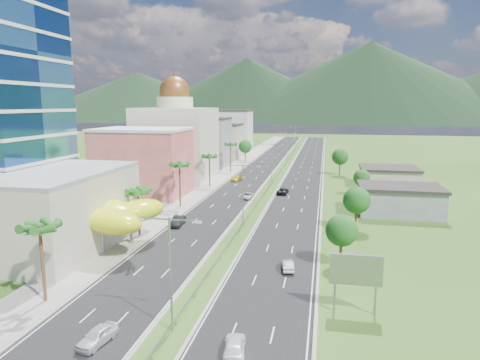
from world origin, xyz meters
The scene contains 39 objects.
ground centered at (0.00, 0.00, 0.00)m, with size 500.00×500.00×0.00m, color #2D5119.
road_left centered at (-7.50, 90.00, 0.02)m, with size 11.00×260.00×0.04m, color black.
road_right centered at (7.50, 90.00, 0.02)m, with size 11.00×260.00×0.04m, color black.
sidewalk_left centered at (-17.00, 90.00, 0.06)m, with size 7.00×260.00×0.12m, color gray.
median_guardrail centered at (0.00, 71.99, 0.62)m, with size 0.10×216.06×0.76m.
streetlight_median_a centered at (0.00, -25.00, 6.75)m, with size 6.04×0.25×11.00m.
streetlight_median_b centered at (0.00, 10.00, 6.75)m, with size 6.04×0.25×11.00m.
streetlight_median_c centered at (0.00, 50.00, 6.75)m, with size 6.04×0.25×11.00m.
streetlight_median_d centered at (0.00, 95.00, 6.75)m, with size 6.04×0.25×11.00m.
streetlight_median_e centered at (0.00, 140.00, 6.75)m, with size 6.04×0.25×11.00m.
mall_podium centered at (-32.00, -6.00, 5.50)m, with size 30.00×24.00×11.00m, color #ACA18E.
lime_canopy centered at (-20.00, -4.00, 4.99)m, with size 18.00×15.00×7.40m.
pink_shophouse centered at (-28.00, 32.00, 7.50)m, with size 20.00×15.00×15.00m, color #C04F50.
domed_building centered at (-28.00, 55.00, 11.35)m, with size 20.00×20.00×28.70m.
midrise_grey centered at (-27.00, 80.00, 8.00)m, with size 16.00×15.00×16.00m, color slate.
midrise_beige centered at (-27.00, 102.00, 6.50)m, with size 16.00×15.00×13.00m, color #ACA18E.
midrise_white centered at (-27.00, 125.00, 9.00)m, with size 16.00×15.00×18.00m, color silver.
billboard centered at (17.00, -18.00, 4.42)m, with size 5.20×0.35×6.20m.
shed_near centered at (28.00, 25.00, 2.50)m, with size 15.00×10.00×5.00m, color slate.
shed_far centered at (30.00, 55.00, 2.20)m, with size 14.00×12.00×4.40m, color #ACA18E.
palm_tree_a centered at (-15.50, -22.00, 8.02)m, with size 3.60×3.60×9.10m.
palm_tree_b centered at (-15.50, 2.00, 7.06)m, with size 3.60×3.60×8.10m.
palm_tree_c centered at (-15.50, 22.00, 8.50)m, with size 3.60×3.60×9.60m.
palm_tree_d centered at (-15.50, 45.00, 7.54)m, with size 3.60×3.60×8.60m.
palm_tree_e centered at (-15.50, 70.00, 8.31)m, with size 3.60×3.60×9.40m.
leafy_tree_lfar centered at (-15.50, 95.00, 5.58)m, with size 4.90×4.90×8.05m.
leafy_tree_ra centered at (16.00, -5.00, 4.78)m, with size 4.20×4.20×6.90m.
leafy_tree_rb centered at (19.00, 12.00, 5.18)m, with size 4.55×4.55×7.47m.
leafy_tree_rc centered at (22.00, 40.00, 4.37)m, with size 3.85×3.85×6.33m.
leafy_tree_rd centered at (18.00, 70.00, 5.58)m, with size 4.90×4.90×8.05m.
mountain_ridge centered at (60.00, 450.00, 0.00)m, with size 860.00×140.00×90.00m, color black, non-canonical shape.
car_white_near_left centered at (-5.69, -28.48, 0.78)m, with size 1.74×4.33×1.48m, color silver.
car_dark_left centered at (-11.33, 8.77, 0.85)m, with size 1.72×4.94×1.63m, color black.
car_silver_mid_left centered at (-3.20, 32.56, 0.68)m, with size 2.13×4.62×1.28m, color #ACB0B4.
car_yellow_far_left centered at (-10.23, 54.20, 0.78)m, with size 2.09×5.13×1.49m, color gold.
car_white_near_right centered at (6.58, -27.74, 0.80)m, with size 1.80×4.48×1.53m, color white.
car_silver_right centered at (9.32, -8.00, 0.69)m, with size 1.37×3.94×1.30m, color #A5A7AD.
car_dark_far_right centered at (4.00, 39.18, 0.74)m, with size 2.31×5.01×1.39m, color black.
motorcycle centered at (-9.95, -12.85, 0.68)m, with size 0.61×2.01×1.29m, color black.
Camera 1 is at (13.52, -60.14, 20.98)m, focal length 32.00 mm.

